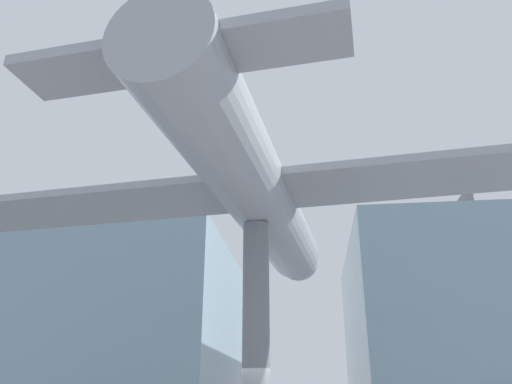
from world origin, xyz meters
The scene contains 4 objects.
glass_pavilion_left centered at (-8.29, 17.16, 4.91)m, with size 9.87×14.57×10.40m.
glass_pavilion_right centered at (8.29, 17.16, 4.91)m, with size 9.87×14.57×10.40m.
support_pylon_central centered at (0.00, 0.00, 2.83)m, with size 0.59×0.59×5.66m.
suspended_airplane centered at (0.01, 0.12, 6.49)m, with size 16.07×12.91×3.30m.
Camera 1 is at (1.21, -10.89, 1.92)m, focal length 35.00 mm.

